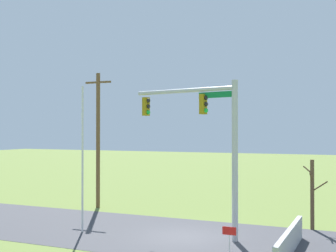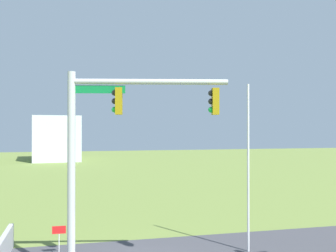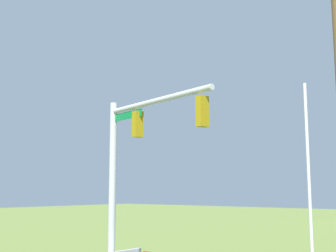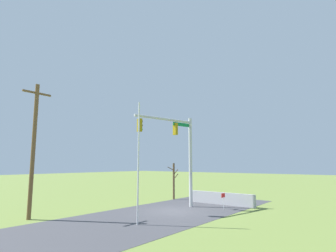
# 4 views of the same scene
# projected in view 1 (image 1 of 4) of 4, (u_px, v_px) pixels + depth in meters

# --- Properties ---
(ground_plane) EXTENTS (160.00, 160.00, 0.00)m
(ground_plane) POSITION_uv_depth(u_px,v_px,m) (184.00, 237.00, 21.30)
(ground_plane) COLOR olive
(road_surface) EXTENTS (28.00, 8.00, 0.01)m
(road_surface) POSITION_uv_depth(u_px,v_px,m) (111.00, 229.00, 22.91)
(road_surface) COLOR #3D3D42
(road_surface) RESTS_ON ground_plane
(sidewalk_corner) EXTENTS (6.00, 6.00, 0.01)m
(sidewalk_corner) POSITION_uv_depth(u_px,v_px,m) (257.00, 243.00, 20.01)
(sidewalk_corner) COLOR #B7B5AD
(sidewalk_corner) RESTS_ON ground_plane
(retaining_fence) EXTENTS (0.20, 6.29, 1.04)m
(retaining_fence) POSITION_uv_depth(u_px,v_px,m) (290.00, 242.00, 18.20)
(retaining_fence) COLOR #A8A8AD
(retaining_fence) RESTS_ON ground_plane
(signal_mast) EXTENTS (5.64, 1.39, 7.33)m
(signal_mast) POSITION_uv_depth(u_px,v_px,m) (209.00, 131.00, 21.26)
(signal_mast) COLOR #B2B5BA
(signal_mast) RESTS_ON ground_plane
(flagpole) EXTENTS (0.10, 0.10, 7.23)m
(flagpole) POSITION_uv_depth(u_px,v_px,m) (83.00, 159.00, 22.33)
(flagpole) COLOR silver
(flagpole) RESTS_ON ground_plane
(utility_pole) EXTENTS (1.90, 0.26, 8.80)m
(utility_pole) POSITION_uv_depth(u_px,v_px,m) (98.00, 138.00, 29.52)
(utility_pole) COLOR brown
(utility_pole) RESTS_ON ground_plane
(bare_tree) EXTENTS (1.27, 1.02, 3.54)m
(bare_tree) POSITION_uv_depth(u_px,v_px,m) (312.00, 193.00, 22.90)
(bare_tree) COLOR brown
(bare_tree) RESTS_ON ground_plane
(open_sign) EXTENTS (0.56, 0.04, 1.22)m
(open_sign) POSITION_uv_depth(u_px,v_px,m) (229.00, 235.00, 17.78)
(open_sign) COLOR silver
(open_sign) RESTS_ON ground_plane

